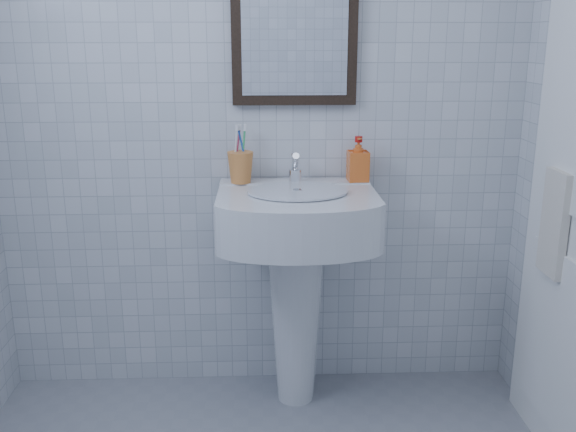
{
  "coord_description": "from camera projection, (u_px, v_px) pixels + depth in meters",
  "views": [
    {
      "loc": [
        0.01,
        -1.45,
        1.51
      ],
      "look_at": [
        0.1,
        0.86,
        0.86
      ],
      "focal_mm": 40.0,
      "sensor_mm": 36.0,
      "label": 1
    }
  ],
  "objects": [
    {
      "name": "faucet",
      "position": [
        295.0,
        170.0,
        2.6
      ],
      "size": [
        0.05,
        0.11,
        0.13
      ],
      "color": "silver",
      "rests_on": "washbasin"
    },
    {
      "name": "washbasin",
      "position": [
        296.0,
        261.0,
        2.59
      ],
      "size": [
        0.61,
        0.45,
        0.94
      ],
      "color": "white",
      "rests_on": "ground"
    },
    {
      "name": "soap_dispenser",
      "position": [
        358.0,
        159.0,
        2.61
      ],
      "size": [
        0.09,
        0.09,
        0.18
      ],
      "primitive_type": "imported",
      "rotation": [
        0.0,
        0.0,
        0.06
      ],
      "color": "red",
      "rests_on": "washbasin"
    },
    {
      "name": "wall_back",
      "position": [
        259.0,
        102.0,
        2.62
      ],
      "size": [
        2.2,
        0.02,
        2.5
      ],
      "primitive_type": "cube",
      "color": "silver",
      "rests_on": "ground"
    },
    {
      "name": "wall_mirror",
      "position": [
        295.0,
        25.0,
        2.52
      ],
      "size": [
        0.5,
        0.04,
        0.62
      ],
      "color": "black",
      "rests_on": "wall_back"
    },
    {
      "name": "hand_towel",
      "position": [
        554.0,
        224.0,
        2.27
      ],
      "size": [
        0.03,
        0.16,
        0.38
      ],
      "primitive_type": "cube",
      "color": "silver",
      "rests_on": "towel_ring"
    },
    {
      "name": "towel_ring",
      "position": [
        566.0,
        174.0,
        2.22
      ],
      "size": [
        0.01,
        0.18,
        0.18
      ],
      "primitive_type": "torus",
      "rotation": [
        0.0,
        1.57,
        0.0
      ],
      "color": "silver",
      "rests_on": "wall_right"
    },
    {
      "name": "toothbrush_cup",
      "position": [
        241.0,
        167.0,
        2.59
      ],
      "size": [
        0.12,
        0.12,
        0.13
      ],
      "primitive_type": null,
      "rotation": [
        0.0,
        0.0,
        0.12
      ],
      "color": "orange",
      "rests_on": "washbasin"
    }
  ]
}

